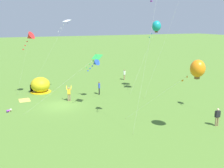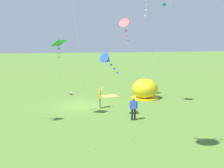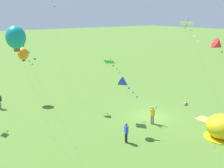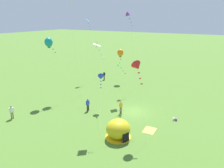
{
  "view_description": "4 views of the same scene",
  "coord_description": "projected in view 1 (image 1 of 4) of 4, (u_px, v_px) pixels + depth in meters",
  "views": [
    {
      "loc": [
        28.95,
        -5.75,
        9.45
      ],
      "look_at": [
        1.71,
        5.81,
        2.42
      ],
      "focal_mm": 42.0,
      "sensor_mm": 36.0,
      "label": 1
    },
    {
      "loc": [
        4.57,
        23.59,
        5.68
      ],
      "look_at": [
        -1.16,
        5.82,
        2.83
      ],
      "focal_mm": 42.0,
      "sensor_mm": 36.0,
      "label": 2
    },
    {
      "loc": [
        -17.87,
        18.54,
        10.33
      ],
      "look_at": [
        3.64,
        2.51,
        3.05
      ],
      "focal_mm": 42.0,
      "sensor_mm": 36.0,
      "label": 3
    },
    {
      "loc": [
        -25.62,
        -10.93,
        12.58
      ],
      "look_at": [
        1.81,
        4.64,
        2.82
      ],
      "focal_mm": 35.0,
      "sensor_mm": 36.0,
      "label": 4
    }
  ],
  "objects": [
    {
      "name": "person_arms_raised",
      "position": [
        69.0,
        93.0,
        31.89
      ],
      "size": [
        0.59,
        0.7,
        1.89
      ],
      "color": "#8C7251",
      "rests_on": "ground"
    },
    {
      "name": "kite_orange",
      "position": [
        198.0,
        69.0,
        21.15
      ],
      "size": [
        6.36,
        4.25,
        6.5
      ],
      "color": "silver",
      "rests_on": "ground"
    },
    {
      "name": "kite_teal",
      "position": [
        156.0,
        26.0,
        34.83
      ],
      "size": [
        1.2,
        4.58,
        9.62
      ],
      "color": "silver",
      "rests_on": "ground"
    },
    {
      "name": "toddler_crawling",
      "position": [
        9.0,
        111.0,
        28.09
      ],
      "size": [
        0.3,
        0.55,
        0.32
      ],
      "color": "purple",
      "rests_on": "ground"
    },
    {
      "name": "popup_tent",
      "position": [
        40.0,
        85.0,
        35.95
      ],
      "size": [
        2.81,
        2.81,
        2.1
      ],
      "color": "gold",
      "rests_on": "ground"
    },
    {
      "name": "person_watching_sky",
      "position": [
        217.0,
        116.0,
        24.18
      ],
      "size": [
        0.33,
        0.57,
        1.72
      ],
      "color": "#8C7251",
      "rests_on": "ground"
    },
    {
      "name": "kite_white",
      "position": [
        65.0,
        23.0,
        33.93
      ],
      "size": [
        2.17,
        5.87,
        10.0
      ],
      "color": "silver",
      "rests_on": "ground"
    },
    {
      "name": "person_near_tent",
      "position": [
        99.0,
        87.0,
        34.84
      ],
      "size": [
        0.56,
        0.35,
        1.72
      ],
      "color": "black",
      "rests_on": "ground"
    },
    {
      "name": "kite_blue",
      "position": [
        95.0,
        63.0,
        32.06
      ],
      "size": [
        7.29,
        4.68,
        5.08
      ],
      "color": "silver",
      "rests_on": "ground"
    },
    {
      "name": "picnic_blanket",
      "position": [
        24.0,
        100.0,
        32.42
      ],
      "size": [
        1.74,
        1.36,
        0.01
      ],
      "primitive_type": "cube",
      "rotation": [
        0.0,
        0.0,
        0.04
      ],
      "color": "gold",
      "rests_on": "ground"
    },
    {
      "name": "person_strolling",
      "position": [
        124.0,
        74.0,
        43.66
      ],
      "size": [
        0.45,
        0.44,
        1.72
      ],
      "color": "#8C7251",
      "rests_on": "ground"
    },
    {
      "name": "kite_green",
      "position": [
        95.0,
        59.0,
        28.31
      ],
      "size": [
        1.51,
        8.58,
        6.16
      ],
      "color": "silver",
      "rests_on": "ground"
    },
    {
      "name": "ground_plane",
      "position": [
        60.0,
        106.0,
        30.29
      ],
      "size": [
        300.0,
        300.0,
        0.0
      ],
      "primitive_type": "plane",
      "color": "#517A2D"
    },
    {
      "name": "kite_red",
      "position": [
        29.0,
        37.0,
        32.3
      ],
      "size": [
        2.35,
        2.78,
        8.3
      ],
      "color": "silver",
      "rests_on": "ground"
    }
  ]
}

